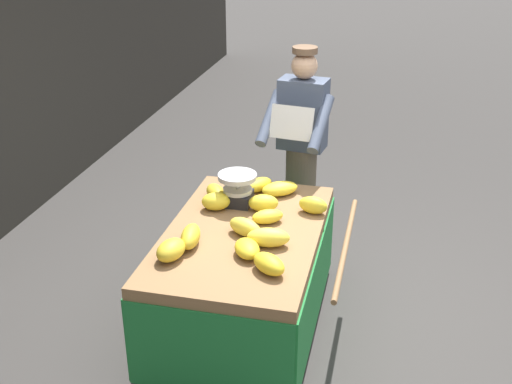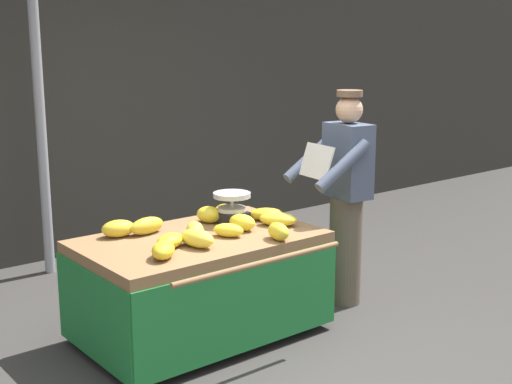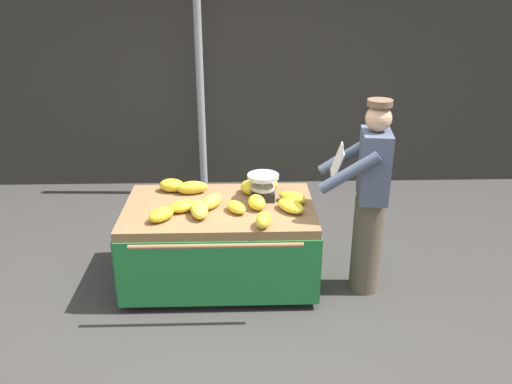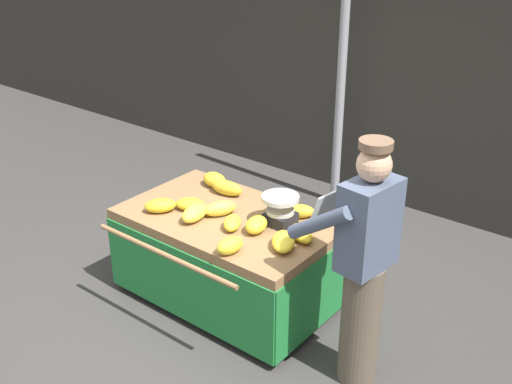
{
  "view_description": "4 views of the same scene",
  "coord_description": "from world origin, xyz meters",
  "px_view_note": "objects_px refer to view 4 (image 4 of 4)",
  "views": [
    {
      "loc": [
        -3.81,
        -0.53,
        2.77
      ],
      "look_at": [
        0.03,
        0.37,
        0.93
      ],
      "focal_mm": 44.49,
      "sensor_mm": 36.0,
      "label": 1
    },
    {
      "loc": [
        -2.81,
        -3.46,
        2.07
      ],
      "look_at": [
        0.25,
        0.34,
        1.01
      ],
      "focal_mm": 48.45,
      "sensor_mm": 36.0,
      "label": 2
    },
    {
      "loc": [
        -0.01,
        -3.75,
        2.63
      ],
      "look_at": [
        0.11,
        0.26,
        0.93
      ],
      "focal_mm": 36.68,
      "sensor_mm": 36.0,
      "label": 3
    },
    {
      "loc": [
        2.59,
        -2.78,
        2.94
      ],
      "look_at": [
        0.16,
        0.29,
        1.1
      ],
      "focal_mm": 43.52,
      "sensor_mm": 36.0,
      "label": 4
    }
  ],
  "objects_px": {
    "weighing_scale": "(280,210)",
    "banana_bunch_10": "(215,180)",
    "street_pole": "(343,49)",
    "banana_bunch_11": "(227,188)",
    "banana_bunch_8": "(278,206)",
    "banana_bunch_3": "(283,241)",
    "banana_bunch_4": "(160,206)",
    "banana_bunch_5": "(220,208)",
    "banana_bunch_7": "(256,225)",
    "banana_bunch_0": "(190,204)",
    "banana_cart": "(229,240)",
    "banana_bunch_6": "(299,211)",
    "banana_bunch_1": "(232,223)",
    "banana_bunch_9": "(230,246)",
    "banana_bunch_2": "(195,213)",
    "vendor_person": "(363,266)",
    "banana_bunch_12": "(302,233)"
  },
  "relations": [
    {
      "from": "weighing_scale",
      "to": "banana_bunch_10",
      "type": "height_order",
      "value": "weighing_scale"
    },
    {
      "from": "street_pole",
      "to": "banana_bunch_11",
      "type": "distance_m",
      "value": 1.96
    },
    {
      "from": "banana_bunch_8",
      "to": "banana_bunch_3",
      "type": "bearing_deg",
      "value": -49.2
    },
    {
      "from": "banana_bunch_4",
      "to": "banana_bunch_10",
      "type": "bearing_deg",
      "value": 88.75
    },
    {
      "from": "banana_bunch_5",
      "to": "banana_bunch_7",
      "type": "height_order",
      "value": "banana_bunch_7"
    },
    {
      "from": "weighing_scale",
      "to": "banana_bunch_0",
      "type": "height_order",
      "value": "weighing_scale"
    },
    {
      "from": "banana_cart",
      "to": "banana_bunch_6",
      "type": "height_order",
      "value": "banana_bunch_6"
    },
    {
      "from": "banana_bunch_8",
      "to": "banana_bunch_1",
      "type": "bearing_deg",
      "value": -106.68
    },
    {
      "from": "banana_bunch_7",
      "to": "weighing_scale",
      "type": "bearing_deg",
      "value": 72.82
    },
    {
      "from": "banana_bunch_6",
      "to": "banana_cart",
      "type": "bearing_deg",
      "value": -143.72
    },
    {
      "from": "banana_bunch_7",
      "to": "banana_bunch_9",
      "type": "xyz_separation_m",
      "value": [
        0.04,
        -0.35,
        0.0
      ]
    },
    {
      "from": "banana_bunch_10",
      "to": "banana_bunch_11",
      "type": "distance_m",
      "value": 0.2
    },
    {
      "from": "banana_bunch_1",
      "to": "banana_bunch_2",
      "type": "distance_m",
      "value": 0.32
    },
    {
      "from": "banana_cart",
      "to": "banana_bunch_8",
      "type": "xyz_separation_m",
      "value": [
        0.27,
        0.27,
        0.27
      ]
    },
    {
      "from": "banana_bunch_0",
      "to": "banana_bunch_2",
      "type": "bearing_deg",
      "value": -35.19
    },
    {
      "from": "banana_cart",
      "to": "banana_bunch_0",
      "type": "relative_size",
      "value": 7.26
    },
    {
      "from": "banana_bunch_2",
      "to": "banana_bunch_6",
      "type": "bearing_deg",
      "value": 41.54
    },
    {
      "from": "street_pole",
      "to": "banana_bunch_8",
      "type": "bearing_deg",
      "value": -72.9
    },
    {
      "from": "banana_bunch_5",
      "to": "street_pole",
      "type": "bearing_deg",
      "value": 96.08
    },
    {
      "from": "banana_bunch_5",
      "to": "banana_bunch_6",
      "type": "bearing_deg",
      "value": 35.26
    },
    {
      "from": "banana_bunch_3",
      "to": "banana_bunch_11",
      "type": "height_order",
      "value": "banana_bunch_11"
    },
    {
      "from": "banana_bunch_2",
      "to": "banana_bunch_7",
      "type": "xyz_separation_m",
      "value": [
        0.48,
        0.14,
        -0.0
      ]
    },
    {
      "from": "banana_bunch_11",
      "to": "banana_cart",
      "type": "bearing_deg",
      "value": -47.87
    },
    {
      "from": "banana_cart",
      "to": "banana_bunch_10",
      "type": "bearing_deg",
      "value": 142.44
    },
    {
      "from": "banana_bunch_5",
      "to": "banana_bunch_8",
      "type": "bearing_deg",
      "value": 42.13
    },
    {
      "from": "banana_bunch_7",
      "to": "vendor_person",
      "type": "relative_size",
      "value": 0.12
    },
    {
      "from": "banana_bunch_2",
      "to": "vendor_person",
      "type": "relative_size",
      "value": 0.16
    },
    {
      "from": "banana_bunch_3",
      "to": "banana_bunch_6",
      "type": "xyz_separation_m",
      "value": [
        -0.18,
        0.45,
        0.0
      ]
    },
    {
      "from": "banana_cart",
      "to": "street_pole",
      "type": "bearing_deg",
      "value": 97.69
    },
    {
      "from": "banana_bunch_8",
      "to": "banana_bunch_6",
      "type": "bearing_deg",
      "value": 17.09
    },
    {
      "from": "banana_bunch_10",
      "to": "banana_bunch_11",
      "type": "relative_size",
      "value": 0.84
    },
    {
      "from": "banana_bunch_12",
      "to": "banana_bunch_7",
      "type": "bearing_deg",
      "value": -160.21
    },
    {
      "from": "banana_bunch_0",
      "to": "banana_bunch_9",
      "type": "relative_size",
      "value": 1.11
    },
    {
      "from": "banana_bunch_10",
      "to": "banana_bunch_1",
      "type": "bearing_deg",
      "value": -38.54
    },
    {
      "from": "banana_bunch_1",
      "to": "banana_bunch_9",
      "type": "distance_m",
      "value": 0.36
    },
    {
      "from": "banana_bunch_5",
      "to": "banana_bunch_10",
      "type": "distance_m",
      "value": 0.54
    },
    {
      "from": "banana_bunch_1",
      "to": "banana_bunch_3",
      "type": "relative_size",
      "value": 0.78
    },
    {
      "from": "banana_bunch_1",
      "to": "banana_bunch_11",
      "type": "distance_m",
      "value": 0.58
    },
    {
      "from": "street_pole",
      "to": "weighing_scale",
      "type": "bearing_deg",
      "value": -70.79
    },
    {
      "from": "banana_bunch_10",
      "to": "banana_bunch_12",
      "type": "xyz_separation_m",
      "value": [
        1.09,
        -0.29,
        -0.01
      ]
    },
    {
      "from": "street_pole",
      "to": "banana_bunch_1",
      "type": "distance_m",
      "value": 2.38
    },
    {
      "from": "weighing_scale",
      "to": "banana_bunch_6",
      "type": "bearing_deg",
      "value": 76.01
    },
    {
      "from": "banana_bunch_7",
      "to": "banana_bunch_6",
      "type": "bearing_deg",
      "value": 74.29
    },
    {
      "from": "banana_bunch_10",
      "to": "banana_bunch_9",
      "type": "bearing_deg",
      "value": -42.82
    },
    {
      "from": "street_pole",
      "to": "banana_bunch_6",
      "type": "xyz_separation_m",
      "value": [
        0.71,
        -1.73,
        -0.85
      ]
    },
    {
      "from": "banana_bunch_8",
      "to": "banana_bunch_12",
      "type": "relative_size",
      "value": 0.78
    },
    {
      "from": "banana_bunch_5",
      "to": "banana_cart",
      "type": "bearing_deg",
      "value": 26.39
    },
    {
      "from": "banana_cart",
      "to": "banana_bunch_7",
      "type": "relative_size",
      "value": 7.93
    },
    {
      "from": "banana_bunch_1",
      "to": "banana_bunch_9",
      "type": "relative_size",
      "value": 1.06
    },
    {
      "from": "banana_bunch_8",
      "to": "banana_bunch_2",
      "type": "bearing_deg",
      "value": -132.15
    }
  ]
}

